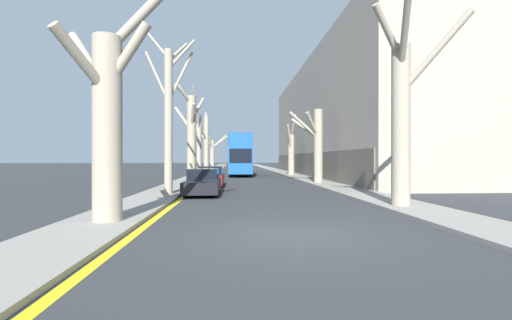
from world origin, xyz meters
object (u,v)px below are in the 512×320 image
object	(u,v)px
street_tree_right_0	(403,113)
parked_car_1	(211,177)
street_tree_left_3	(198,141)
street_tree_left_2	(191,133)
street_tree_right_2	(291,152)
street_tree_left_5	(212,152)
street_tree_right_1	(317,144)
street_tree_left_1	(168,111)
parked_car_0	(203,182)
street_tree_left_4	(206,143)
double_decker_bus	(240,153)
street_tree_left_0	(108,114)

from	to	relation	value
street_tree_right_0	parked_car_1	xyz separation A→B (m)	(-7.88, 11.32, -2.93)
street_tree_left_3	street_tree_right_0	world-z (taller)	street_tree_left_3
street_tree_left_2	street_tree_right_2	size ratio (longest dim) A/B	1.25
parked_car_1	street_tree_left_5	bearing A→B (deg)	93.32
street_tree_left_5	street_tree_right_1	xyz separation A→B (m)	(9.34, -26.94, 0.03)
street_tree_left_5	street_tree_right_0	bearing A→B (deg)	-76.46
street_tree_left_3	street_tree_left_1	bearing A→B (deg)	-89.22
street_tree_left_3	parked_car_0	xyz separation A→B (m)	(1.93, -16.28, -2.99)
street_tree_left_4	double_decker_bus	xyz separation A→B (m)	(4.16, -4.37, -1.38)
parked_car_1	street_tree_left_4	bearing A→B (deg)	95.55
double_decker_bus	parked_car_0	bearing A→B (deg)	-96.21
street_tree_left_3	street_tree_right_0	size ratio (longest dim) A/B	1.10
street_tree_left_3	street_tree_right_1	xyz separation A→B (m)	(9.64, -9.50, -0.65)
street_tree_left_0	street_tree_left_5	xyz separation A→B (m)	(0.29, 41.95, -0.19)
street_tree_left_2	parked_car_0	distance (m)	9.44
street_tree_left_1	street_tree_left_3	xyz separation A→B (m)	(-0.23, 16.88, -0.67)
street_tree_left_3	street_tree_left_4	world-z (taller)	street_tree_left_3
street_tree_left_1	street_tree_left_3	world-z (taller)	street_tree_left_1
double_decker_bus	parked_car_1	xyz separation A→B (m)	(-2.26, -15.20, -1.88)
street_tree_left_4	street_tree_right_0	world-z (taller)	street_tree_right_0
street_tree_left_2	street_tree_left_3	bearing A→B (deg)	91.50
street_tree_right_0	street_tree_left_0	bearing A→B (deg)	-166.04
street_tree_left_1	street_tree_left_3	size ratio (longest dim) A/B	1.05
street_tree_left_0	street_tree_right_2	xyz separation A→B (m)	(9.72, 26.78, -0.50)
street_tree_left_2	street_tree_right_0	xyz separation A→B (m)	(9.61, -14.48, -0.33)
double_decker_bus	parked_car_1	world-z (taller)	double_decker_bus
parked_car_0	parked_car_1	distance (m)	5.53
street_tree_left_4	street_tree_left_5	size ratio (longest dim) A/B	1.32
street_tree_left_3	double_decker_bus	size ratio (longest dim) A/B	0.79
street_tree_right_1	double_decker_bus	bearing A→B (deg)	111.36
street_tree_left_4	street_tree_right_2	world-z (taller)	street_tree_left_4
street_tree_left_3	parked_car_1	distance (m)	11.32
street_tree_left_1	street_tree_left_2	bearing A→B (deg)	90.20
street_tree_left_2	parked_car_1	size ratio (longest dim) A/B	1.85
double_decker_bus	street_tree_left_4	bearing A→B (deg)	133.54
street_tree_left_0	street_tree_left_5	world-z (taller)	street_tree_left_0
street_tree_left_2	street_tree_left_3	distance (m)	7.60
street_tree_right_0	street_tree_right_2	distance (m)	24.36
street_tree_right_1	street_tree_left_0	bearing A→B (deg)	-122.70
street_tree_left_2	street_tree_left_0	bearing A→B (deg)	-90.67
street_tree_left_2	street_tree_right_1	size ratio (longest dim) A/B	1.48
parked_car_1	street_tree_right_2	bearing A→B (deg)	59.10
street_tree_left_2	street_tree_left_3	world-z (taller)	street_tree_left_3
double_decker_bus	parked_car_1	size ratio (longest dim) A/B	2.54
street_tree_left_3	street_tree_right_2	bearing A→B (deg)	13.12
parked_car_1	street_tree_left_2	bearing A→B (deg)	118.70
street_tree_left_3	street_tree_left_0	bearing A→B (deg)	-90.00
street_tree_left_2	street_tree_right_0	size ratio (longest dim) A/B	1.02
street_tree_left_4	parked_car_0	world-z (taller)	street_tree_left_4
street_tree_right_1	parked_car_0	bearing A→B (deg)	-138.67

